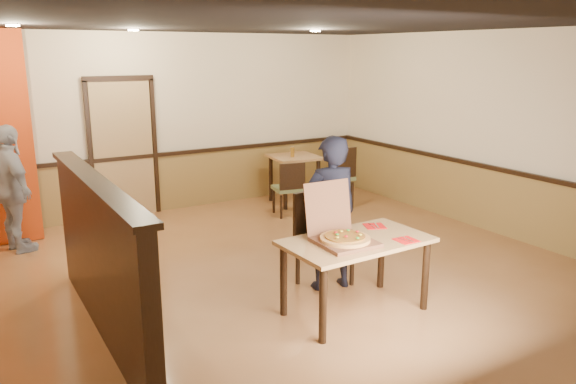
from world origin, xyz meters
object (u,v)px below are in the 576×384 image
at_px(diner, 330,214).
at_px(passerby, 13,189).
at_px(side_chair_left, 289,186).
at_px(diner_chair, 320,234).
at_px(main_table, 356,250).
at_px(side_chair_right, 337,175).
at_px(pizza_box, 342,235).
at_px(condiment, 292,152).
at_px(side_table, 294,166).

xyz_separation_m(diner, passerby, (-2.78, 2.98, -0.02)).
bearing_deg(side_chair_left, passerby, 4.35).
xyz_separation_m(diner_chair, passerby, (-2.76, 2.83, 0.25)).
bearing_deg(diner, main_table, 88.01).
distance_m(side_chair_left, diner, 2.80).
bearing_deg(side_chair_right, pizza_box, 59.49).
relative_size(pizza_box, condiment, 3.89).
distance_m(diner, passerby, 4.08).
xyz_separation_m(diner_chair, side_chair_right, (1.96, 2.41, -0.01)).
bearing_deg(diner_chair, side_chair_right, 39.42).
distance_m(side_table, condiment, 0.27).
distance_m(main_table, side_chair_left, 3.42).
bearing_deg(condiment, diner_chair, -115.98).
distance_m(main_table, condiment, 4.08).
relative_size(diner_chair, side_table, 1.24).
xyz_separation_m(side_chair_right, diner, (-1.95, -2.56, 0.28)).
height_order(main_table, diner_chair, diner_chair).
height_order(side_table, condiment, condiment).
distance_m(side_chair_left, passerby, 3.86).
xyz_separation_m(main_table, side_chair_left, (1.17, 3.20, -0.18)).
bearing_deg(condiment, passerby, -177.96).
relative_size(main_table, side_chair_left, 1.66).
distance_m(diner_chair, side_table, 3.39).
bearing_deg(diner_chair, passerby, 122.94).
height_order(side_table, passerby, passerby).
bearing_deg(side_table, condiment, -141.53).
distance_m(side_chair_left, pizza_box, 3.49).
xyz_separation_m(side_chair_right, side_table, (-0.44, 0.63, 0.08)).
bearing_deg(diner_chair, pizza_box, -121.71).
height_order(side_chair_right, pizza_box, pizza_box).
bearing_deg(diner_chair, diner, -94.94).
height_order(diner, passerby, diner).
distance_m(main_table, passerby, 4.48).
bearing_deg(main_table, diner, 76.51).
height_order(side_chair_right, passerby, passerby).
distance_m(main_table, pizza_box, 0.25).
bearing_deg(main_table, side_table, 65.14).
height_order(side_chair_left, side_table, side_chair_left).
height_order(side_chair_left, passerby, passerby).
bearing_deg(condiment, side_table, 38.47).
bearing_deg(passerby, side_table, -102.94).
xyz_separation_m(side_chair_left, diner, (-1.04, -2.57, 0.37)).
xyz_separation_m(main_table, side_chair_right, (2.08, 3.19, -0.09)).
xyz_separation_m(diner, condiment, (1.43, 3.13, 0.06)).
bearing_deg(pizza_box, side_chair_right, 56.37).
height_order(diner_chair, condiment, diner_chair).
relative_size(side_chair_right, pizza_box, 1.66).
height_order(main_table, side_chair_left, side_chair_left).
relative_size(passerby, condiment, 10.35).
relative_size(diner_chair, condiment, 6.53).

